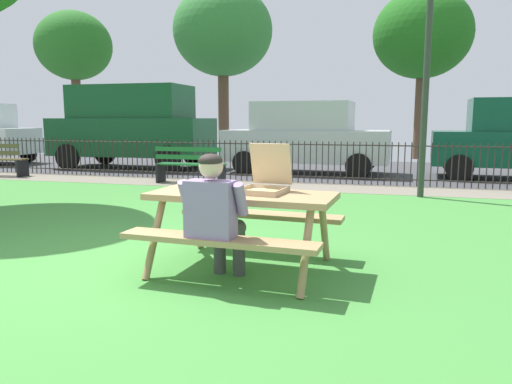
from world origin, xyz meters
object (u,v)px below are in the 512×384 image
object	(u,v)px
adult_at_table	(215,213)
parked_car_center	(306,137)
pizza_slice_on_table	(229,189)
far_tree_left	(74,47)
parked_car_left	(132,125)
park_bench_center	(190,166)
far_tree_midleft	(223,32)
lamp_post_walkway	(428,54)
picnic_table_foreground	(242,210)
pizza_box_open	(265,183)
far_tree_center	(422,35)

from	to	relation	value
adult_at_table	parked_car_center	xyz separation A→B (m)	(-0.71, 9.16, 0.35)
pizza_slice_on_table	far_tree_left	distance (m)	19.13
parked_car_left	park_bench_center	bearing A→B (deg)	-42.73
adult_at_table	far_tree_midleft	size ratio (longest dim) A/B	0.18
far_tree_left	adult_at_table	bearing A→B (deg)	-51.40
lamp_post_walkway	parked_car_left	distance (m)	8.88
picnic_table_foreground	pizza_box_open	bearing A→B (deg)	22.01
picnic_table_foreground	pizza_slice_on_table	xyz separation A→B (m)	(-0.17, 0.14, 0.18)
pizza_box_open	pizza_slice_on_table	xyz separation A→B (m)	(-0.38, 0.05, -0.08)
pizza_box_open	parked_car_center	xyz separation A→B (m)	(-1.02, 8.58, 0.14)
far_tree_left	pizza_box_open	bearing A→B (deg)	-49.59
adult_at_table	park_bench_center	world-z (taller)	adult_at_table
picnic_table_foreground	far_tree_left	bearing A→B (deg)	129.76
far_tree_left	picnic_table_foreground	bearing A→B (deg)	-50.24
parked_car_left	far_tree_left	distance (m)	9.08
picnic_table_foreground	parked_car_left	size ratio (longest dim) A/B	0.40
pizza_box_open	far_tree_left	world-z (taller)	far_tree_left
pizza_slice_on_table	park_bench_center	world-z (taller)	park_bench_center
far_tree_midleft	lamp_post_walkway	bearing A→B (deg)	-52.47
far_tree_midleft	park_bench_center	bearing A→B (deg)	-75.99
pizza_box_open	far_tree_center	size ratio (longest dim) A/B	0.09
far_tree_midleft	parked_car_center	bearing A→B (deg)	-53.36
lamp_post_walkway	picnic_table_foreground	bearing A→B (deg)	-111.04
picnic_table_foreground	park_bench_center	bearing A→B (deg)	117.31
picnic_table_foreground	park_bench_center	xyz separation A→B (m)	(-3.03, 5.86, -0.18)
park_bench_center	parked_car_left	distance (m)	4.23
parked_car_left	far_tree_midleft	xyz separation A→B (m)	(0.87, 5.90, 3.64)
lamp_post_walkway	parked_car_center	bearing A→B (deg)	128.98
pizza_box_open	park_bench_center	bearing A→B (deg)	119.27
parked_car_left	far_tree_midleft	size ratio (longest dim) A/B	0.70
lamp_post_walkway	far_tree_midleft	xyz separation A→B (m)	(-7.20, 9.37, 2.29)
adult_at_table	park_bench_center	size ratio (longest dim) A/B	0.74
far_tree_center	lamp_post_walkway	bearing A→B (deg)	-92.58
lamp_post_walkway	parked_car_left	size ratio (longest dim) A/B	0.93
lamp_post_walkway	far_tree_midleft	size ratio (longest dim) A/B	0.65
pizza_box_open	pizza_slice_on_table	size ratio (longest dim) A/B	2.05
far_tree_midleft	adult_at_table	bearing A→B (deg)	-71.29
lamp_post_walkway	parked_car_center	distance (m)	4.76
park_bench_center	far_tree_left	distance (m)	13.27
far_tree_midleft	far_tree_center	size ratio (longest dim) A/B	1.11
pizza_slice_on_table	far_tree_left	bearing A→B (deg)	129.62
parked_car_center	picnic_table_foreground	bearing A→B (deg)	-84.67
park_bench_center	far_tree_midleft	bearing A→B (deg)	104.01
adult_at_table	park_bench_center	xyz separation A→B (m)	(-2.93, 6.36, -0.24)
adult_at_table	lamp_post_walkway	distance (m)	6.39
park_bench_center	far_tree_center	size ratio (longest dim) A/B	0.26
pizza_slice_on_table	park_bench_center	bearing A→B (deg)	116.49
parked_car_left	far_tree_center	xyz separation A→B (m)	(8.49, 5.90, 3.19)
parked_car_center	far_tree_midleft	xyz separation A→B (m)	(-4.39, 5.90, 3.94)
parked_car_left	far_tree_center	distance (m)	10.82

